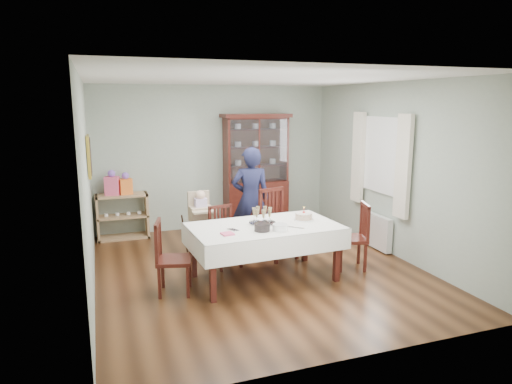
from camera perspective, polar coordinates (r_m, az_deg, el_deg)
name	(u,v)px	position (r m, az deg, el deg)	size (l,w,h in m)	color
floor	(259,269)	(6.72, 0.33, -9.66)	(5.00, 5.00, 0.00)	#593319
room_shell	(247,149)	(6.81, -1.17, 5.41)	(5.00, 5.00, 5.00)	#9EAA99
dining_table	(264,252)	(6.26, 1.04, -7.51)	(2.06, 1.26, 0.76)	#461911
china_cabinet	(256,169)	(8.75, -0.01, 2.85)	(1.30, 0.48, 2.18)	#461911
sideboard	(123,216)	(8.44, -16.32, -2.92)	(0.90, 0.38, 0.80)	tan
picture_frame	(89,156)	(6.75, -20.17, 4.21)	(0.04, 0.48, 0.58)	gold
window	(382,155)	(7.62, 15.53, 4.44)	(0.04, 1.02, 1.22)	white
curtain_left	(403,167)	(7.10, 17.93, 3.03)	(0.07, 0.30, 1.55)	silver
curtain_right	(358,157)	(8.11, 12.65, 4.25)	(0.07, 0.30, 1.55)	silver
radiator	(375,231)	(7.82, 14.69, -4.69)	(0.10, 0.80, 0.55)	white
chair_far_left	(226,249)	(6.80, -3.83, -7.07)	(0.47, 0.47, 0.89)	#461911
chair_far_right	(278,238)	(7.13, 2.80, -5.73)	(0.58, 0.58, 1.07)	#461911
chair_end_left	(173,272)	(5.95, -10.30, -9.78)	(0.52, 0.52, 0.94)	#461911
chair_end_right	(351,249)	(6.84, 11.84, -6.99)	(0.54, 0.54, 0.96)	#461911
woman	(251,199)	(7.36, -0.66, -0.90)	(0.62, 0.41, 1.70)	black
high_chair	(201,230)	(7.28, -6.86, -4.71)	(0.48, 0.48, 1.04)	black
champagne_tray	(262,219)	(6.20, 0.80, -3.41)	(0.37, 0.37, 0.22)	silver
birthday_cake	(304,217)	(6.44, 5.99, -3.07)	(0.28, 0.28, 0.19)	white
plate_stack_dark	(262,227)	(5.88, 0.77, -4.41)	(0.21, 0.21, 0.10)	black
plate_stack_white	(280,227)	(5.91, 3.02, -4.42)	(0.20, 0.20, 0.08)	white
napkin_stack	(227,234)	(5.74, -3.59, -5.23)	(0.15, 0.15, 0.02)	#EC577F
cutlery	(231,230)	(5.92, -3.18, -4.75)	(0.10, 0.15, 0.01)	silver
cake_knife	(294,227)	(6.06, 4.80, -4.41)	(0.28, 0.03, 0.01)	silver
gift_bag_pink	(112,184)	(8.29, -17.55, 0.97)	(0.27, 0.21, 0.44)	#EC577F
gift_bag_orange	(126,184)	(8.30, -15.96, 0.92)	(0.23, 0.18, 0.39)	orange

